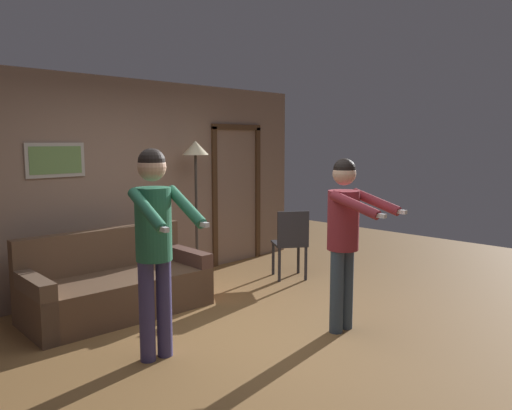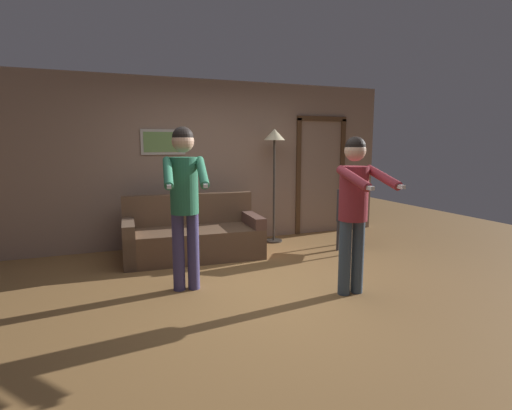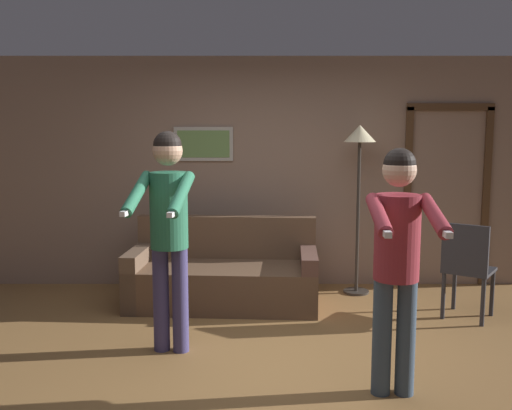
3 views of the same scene
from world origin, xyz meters
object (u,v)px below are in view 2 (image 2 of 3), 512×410
Objects in this scene: couch at (193,238)px; dining_chair_distant at (351,216)px; torchiere_lamp at (274,147)px; person_standing_right at (354,201)px; person_standing_left at (184,192)px.

dining_chair_distant is (2.31, -0.49, 0.25)m from couch.
torchiere_lamp is 1.61m from dining_chair_distant.
couch is 1.16× the size of person_standing_right.
torchiere_lamp is 1.10× the size of person_standing_right.
person_standing_right is 1.80× the size of dining_chair_distant.
person_standing_left reaches higher than person_standing_right.
person_standing_left is (-1.80, -1.68, -0.45)m from torchiere_lamp.
torchiere_lamp is at bearing 42.93° from person_standing_left.
person_standing_left is 1.06× the size of person_standing_right.
couch is at bearing 74.20° from person_standing_left.
person_standing_right is at bearing -25.26° from person_standing_left.
couch is 1.06× the size of torchiere_lamp.
person_standing_right is 1.93m from dining_chair_distant.
dining_chair_distant is at bearing 16.23° from person_standing_left.
person_standing_left is 2.84m from dining_chair_distant.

